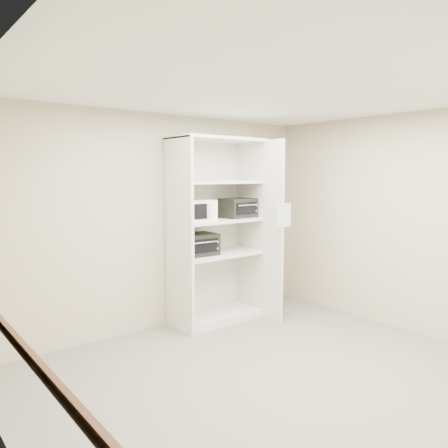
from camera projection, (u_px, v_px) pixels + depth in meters
floor at (274, 379)px, 4.17m from camera, size 4.50×4.00×0.01m
ceiling at (278, 89)px, 3.86m from camera, size 4.50×4.00×0.01m
wall_back at (164, 222)px, 5.57m from camera, size 4.50×0.02×2.70m
wall_left at (12, 274)px, 2.62m from camera, size 0.02×4.00×2.70m
wall_right at (404, 223)px, 5.41m from camera, size 0.02×4.00×2.70m
shelving_unit at (219, 237)px, 5.77m from camera, size 1.24×0.92×2.42m
microwave at (196, 210)px, 5.46m from camera, size 0.44×0.33×0.26m
toaster_oven_upper at (238, 208)px, 5.89m from camera, size 0.47×0.36×0.26m
toaster_oven_lower at (196, 244)px, 5.58m from camera, size 0.52×0.41×0.28m
paper_sign at (284, 215)px, 5.61m from camera, size 0.24×0.01×0.30m
chair_rail at (20, 345)px, 2.68m from camera, size 0.04×3.98×0.08m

